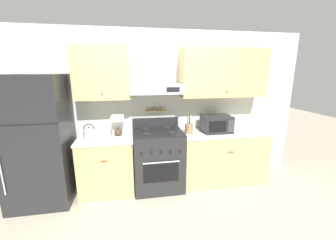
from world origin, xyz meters
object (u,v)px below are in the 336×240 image
object	(u,v)px
stove_range	(158,159)
utensil_crock	(189,128)
refrigerator	(39,141)
microwave	(216,124)
tea_kettle	(89,133)
coffee_maker	(118,126)

from	to	relation	value
stove_range	utensil_crock	xyz separation A→B (m)	(0.51, 0.01, 0.50)
refrigerator	utensil_crock	xyz separation A→B (m)	(2.22, 0.06, 0.06)
refrigerator	stove_range	bearing A→B (deg)	1.78
microwave	utensil_crock	bearing A→B (deg)	-177.87
refrigerator	utensil_crock	size ratio (longest dim) A/B	5.88
tea_kettle	refrigerator	bearing A→B (deg)	-175.01
refrigerator	microwave	bearing A→B (deg)	1.64
microwave	coffee_maker	bearing A→B (deg)	179.47
stove_range	coffee_maker	bearing A→B (deg)	176.38
microwave	utensil_crock	xyz separation A→B (m)	(-0.48, -0.02, -0.05)
refrigerator	microwave	distance (m)	2.70
stove_range	refrigerator	world-z (taller)	refrigerator
tea_kettle	microwave	bearing A→B (deg)	0.51
stove_range	microwave	size ratio (longest dim) A/B	2.40
tea_kettle	microwave	size ratio (longest dim) A/B	0.50
utensil_crock	coffee_maker	bearing A→B (deg)	178.34
tea_kettle	utensil_crock	bearing A→B (deg)	0.00
tea_kettle	stove_range	bearing A→B (deg)	-0.34
microwave	stove_range	bearing A→B (deg)	-178.61
coffee_maker	tea_kettle	bearing A→B (deg)	-175.58
stove_range	utensil_crock	distance (m)	0.71
coffee_maker	microwave	xyz separation A→B (m)	(1.60, -0.01, -0.03)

